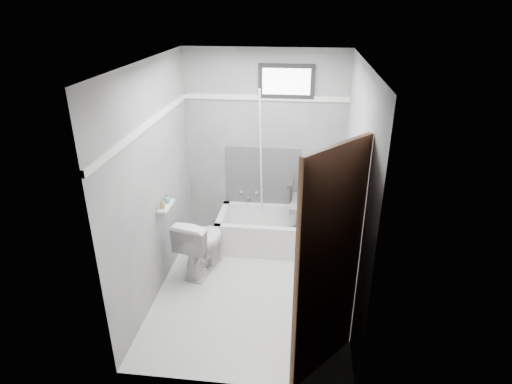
# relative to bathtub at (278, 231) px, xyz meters

# --- Properties ---
(floor) EXTENTS (2.60, 2.60, 0.00)m
(floor) POSITION_rel_bathtub_xyz_m (-0.21, -0.93, -0.21)
(floor) COLOR white
(floor) RESTS_ON ground
(ceiling) EXTENTS (2.60, 2.60, 0.00)m
(ceiling) POSITION_rel_bathtub_xyz_m (-0.21, -0.93, 2.19)
(ceiling) COLOR silver
(ceiling) RESTS_ON floor
(wall_back) EXTENTS (2.00, 0.02, 2.40)m
(wall_back) POSITION_rel_bathtub_xyz_m (-0.21, 0.37, 0.99)
(wall_back) COLOR slate
(wall_back) RESTS_ON floor
(wall_front) EXTENTS (2.00, 0.02, 2.40)m
(wall_front) POSITION_rel_bathtub_xyz_m (-0.21, -2.23, 0.99)
(wall_front) COLOR slate
(wall_front) RESTS_ON floor
(wall_left) EXTENTS (0.02, 2.60, 2.40)m
(wall_left) POSITION_rel_bathtub_xyz_m (-1.21, -0.93, 0.99)
(wall_left) COLOR slate
(wall_left) RESTS_ON floor
(wall_right) EXTENTS (0.02, 2.60, 2.40)m
(wall_right) POSITION_rel_bathtub_xyz_m (0.79, -0.93, 0.99)
(wall_right) COLOR slate
(wall_right) RESTS_ON floor
(bathtub) EXTENTS (1.50, 0.70, 0.42)m
(bathtub) POSITION_rel_bathtub_xyz_m (0.00, 0.00, 0.00)
(bathtub) COLOR white
(bathtub) RESTS_ON floor
(office_chair) EXTENTS (0.68, 0.68, 1.09)m
(office_chair) POSITION_rel_bathtub_xyz_m (0.42, 0.04, 0.46)
(office_chair) COLOR slate
(office_chair) RESTS_ON bathtub
(toilet) EXTENTS (0.56, 0.78, 0.70)m
(toilet) POSITION_rel_bathtub_xyz_m (-0.83, -0.64, 0.14)
(toilet) COLOR silver
(toilet) RESTS_ON floor
(door) EXTENTS (0.78, 0.78, 2.00)m
(door) POSITION_rel_bathtub_xyz_m (0.77, -2.21, 0.79)
(door) COLOR brown
(door) RESTS_ON floor
(window) EXTENTS (0.66, 0.04, 0.40)m
(window) POSITION_rel_bathtub_xyz_m (0.04, 0.36, 1.81)
(window) COLOR black
(window) RESTS_ON wall_back
(backerboard) EXTENTS (1.50, 0.02, 0.78)m
(backerboard) POSITION_rel_bathtub_xyz_m (0.04, 0.36, 0.59)
(backerboard) COLOR #4C4C4F
(backerboard) RESTS_ON wall_back
(trim_back) EXTENTS (2.00, 0.02, 0.06)m
(trim_back) POSITION_rel_bathtub_xyz_m (-0.21, 0.36, 1.61)
(trim_back) COLOR white
(trim_back) RESTS_ON wall_back
(trim_left) EXTENTS (0.02, 2.60, 0.06)m
(trim_left) POSITION_rel_bathtub_xyz_m (-1.20, -0.93, 1.61)
(trim_left) COLOR white
(trim_left) RESTS_ON wall_left
(pole) EXTENTS (0.02, 0.43, 1.91)m
(pole) POSITION_rel_bathtub_xyz_m (-0.23, 0.13, 0.84)
(pole) COLOR white
(pole) RESTS_ON bathtub
(shelf) EXTENTS (0.10, 0.32, 0.02)m
(shelf) POSITION_rel_bathtub_xyz_m (-1.14, -0.83, 0.69)
(shelf) COLOR silver
(shelf) RESTS_ON wall_left
(soap_bottle_a) EXTENTS (0.05, 0.05, 0.11)m
(soap_bottle_a) POSITION_rel_bathtub_xyz_m (-1.15, -0.91, 0.76)
(soap_bottle_a) COLOR #9C8F4E
(soap_bottle_a) RESTS_ON shelf
(soap_bottle_b) EXTENTS (0.10, 0.10, 0.10)m
(soap_bottle_b) POSITION_rel_bathtub_xyz_m (-1.15, -0.77, 0.75)
(soap_bottle_b) COLOR teal
(soap_bottle_b) RESTS_ON shelf
(faucet) EXTENTS (0.26, 0.10, 0.16)m
(faucet) POSITION_rel_bathtub_xyz_m (-0.41, 0.34, 0.34)
(faucet) COLOR silver
(faucet) RESTS_ON wall_back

